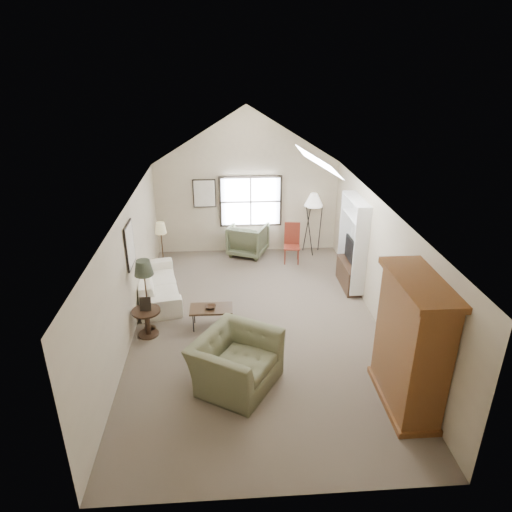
{
  "coord_description": "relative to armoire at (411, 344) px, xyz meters",
  "views": [
    {
      "loc": [
        -0.59,
        -8.02,
        5.16
      ],
      "look_at": [
        0.0,
        0.4,
        1.4
      ],
      "focal_mm": 32.0,
      "sensor_mm": 36.0,
      "label": 1
    }
  ],
  "objects": [
    {
      "name": "tv_panel",
      "position": [
        0.14,
        4.0,
        -0.18
      ],
      "size": [
        0.05,
        0.9,
        0.55
      ],
      "primitive_type": "cube",
      "color": "black",
      "rests_on": "media_console"
    },
    {
      "name": "armchair_far",
      "position": [
        -2.17,
        6.1,
        -0.66
      ],
      "size": [
        1.25,
        1.27,
        0.88
      ],
      "primitive_type": "imported",
      "rotation": [
        0.0,
        0.0,
        2.73
      ],
      "color": "#565E42",
      "rests_on": "ground"
    },
    {
      "name": "tv_alcove",
      "position": [
        0.16,
        4.0,
        0.05
      ],
      "size": [
        0.32,
        1.3,
        2.1
      ],
      "primitive_type": "cube",
      "color": "white",
      "rests_on": "ground"
    },
    {
      "name": "window",
      "position": [
        -2.08,
        6.36,
        0.35
      ],
      "size": [
        1.72,
        0.08,
        1.42
      ],
      "primitive_type": "cube",
      "color": "black",
      "rests_on": "room_shell"
    },
    {
      "name": "skylight",
      "position": [
        -0.88,
        3.3,
        2.12
      ],
      "size": [
        0.8,
        1.2,
        0.52
      ],
      "primitive_type": null,
      "color": "white",
      "rests_on": "room_shell"
    },
    {
      "name": "side_table",
      "position": [
        -4.38,
        2.22,
        -0.82
      ],
      "size": [
        0.66,
        0.66,
        0.57
      ],
      "primitive_type": "cylinder",
      "rotation": [
        0.0,
        0.0,
        0.2
      ],
      "color": "#311E14",
      "rests_on": "ground"
    },
    {
      "name": "armchair_near",
      "position": [
        -2.67,
        0.63,
        -0.66
      ],
      "size": [
        1.74,
        1.79,
        0.89
      ],
      "primitive_type": "imported",
      "rotation": [
        0.0,
        0.0,
        1.01
      ],
      "color": "#5E5F42",
      "rests_on": "ground"
    },
    {
      "name": "bowl",
      "position": [
        -3.12,
        2.43,
        -0.63
      ],
      "size": [
        0.21,
        0.21,
        0.05
      ],
      "primitive_type": "imported",
      "rotation": [
        0.0,
        0.0,
        -0.0
      ],
      "color": "#341E15",
      "rests_on": "coffee_table"
    },
    {
      "name": "wall_art",
      "position": [
        -4.06,
        4.34,
        0.63
      ],
      "size": [
        1.97,
        3.71,
        0.88
      ],
      "color": "black",
      "rests_on": "room_shell"
    },
    {
      "name": "tripod_lamp",
      "position": [
        -0.38,
        6.1,
        -0.22
      ],
      "size": [
        0.65,
        0.65,
        1.75
      ],
      "primitive_type": null,
      "rotation": [
        0.0,
        0.0,
        0.35
      ],
      "color": "white",
      "rests_on": "ground"
    },
    {
      "name": "coffee_table",
      "position": [
        -3.12,
        2.43,
        -0.88
      ],
      "size": [
        0.87,
        0.48,
        0.44
      ],
      "primitive_type": "cube",
      "rotation": [
        0.0,
        0.0,
        -0.0
      ],
      "color": "#3A2817",
      "rests_on": "ground"
    },
    {
      "name": "tan_lamp",
      "position": [
        -4.38,
        5.02,
        -0.39
      ],
      "size": [
        0.33,
        0.33,
        1.41
      ],
      "primitive_type": null,
      "rotation": [
        0.0,
        0.0,
        0.2
      ],
      "color": "tan",
      "rests_on": "ground"
    },
    {
      "name": "dark_lamp",
      "position": [
        -4.38,
        2.42,
        -0.31
      ],
      "size": [
        0.44,
        0.44,
        1.57
      ],
      "primitive_type": null,
      "rotation": [
        0.0,
        0.0,
        0.2
      ],
      "color": "#262B1E",
      "rests_on": "ground"
    },
    {
      "name": "room_shell",
      "position": [
        -2.18,
        2.4,
        2.11
      ],
      "size": [
        5.01,
        8.01,
        4.0
      ],
      "color": "brown",
      "rests_on": "ground"
    },
    {
      "name": "armoire",
      "position": [
        0.0,
        0.0,
        0.0
      ],
      "size": [
        0.6,
        1.5,
        2.2
      ],
      "primitive_type": "cube",
      "color": "brown",
      "rests_on": "ground"
    },
    {
      "name": "sofa",
      "position": [
        -4.38,
        3.82,
        -0.77
      ],
      "size": [
        1.31,
        2.38,
        0.66
      ],
      "primitive_type": "imported",
      "rotation": [
        0.0,
        0.0,
        1.77
      ],
      "color": "#ECE5CC",
      "rests_on": "ground"
    },
    {
      "name": "side_chair",
      "position": [
        -1.04,
        5.49,
        -0.57
      ],
      "size": [
        0.47,
        0.47,
        1.07
      ],
      "primitive_type": "cube",
      "rotation": [
        0.0,
        0.0,
        -0.13
      ],
      "color": "maroon",
      "rests_on": "ground"
    },
    {
      "name": "media_console",
      "position": [
        0.14,
        4.0,
        -0.8
      ],
      "size": [
        0.34,
        1.18,
        0.6
      ],
      "primitive_type": "cube",
      "color": "#382316",
      "rests_on": "ground"
    }
  ]
}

